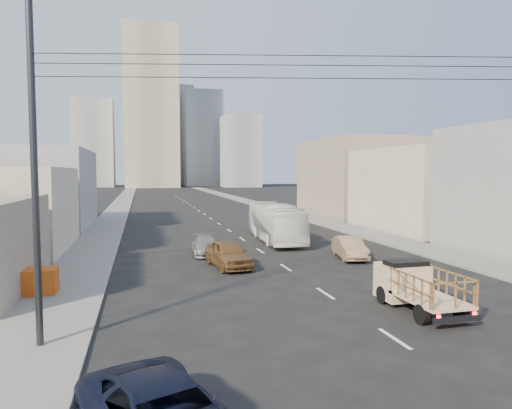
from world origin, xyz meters
name	(u,v)px	position (x,y,z in m)	size (l,w,h in m)	color
ground	(431,362)	(0.00, 0.00, 0.00)	(420.00, 420.00, 0.00)	black
sidewalk_left	(121,205)	(-11.75, 70.00, 0.06)	(3.50, 180.00, 0.12)	slate
sidewalk_right	(253,203)	(11.75, 70.00, 0.06)	(3.50, 180.00, 0.12)	slate
lane_dashes	(201,212)	(0.00, 53.00, 0.01)	(0.15, 104.00, 0.01)	silver
flatbed_pickup	(417,284)	(2.61, 4.65, 1.09)	(1.95, 4.41, 1.90)	#D3B38E
city_bus	(275,222)	(2.45, 24.47, 1.55)	(2.60, 11.13, 3.10)	white
sedan_brown	(228,254)	(-3.29, 14.99, 0.80)	(1.90, 4.72, 1.61)	brown
sedan_tan	(350,248)	(4.96, 15.73, 0.71)	(1.51, 4.33, 1.43)	#937256
sedan_grey	(206,246)	(-4.02, 19.47, 0.62)	(1.75, 4.29, 1.25)	slate
streetlamp_left	(37,147)	(-11.39, 4.00, 6.44)	(2.36, 0.25, 12.00)	#2D2D33
overhead_wires	(409,67)	(0.00, 1.50, 8.97)	(23.01, 5.02, 0.72)	black
crate_stack	(36,281)	(-13.00, 10.79, 0.69)	(1.80, 1.20, 1.14)	#C14B12
bldg_right_mid	(430,189)	(19.50, 28.00, 4.00)	(11.00, 14.00, 8.00)	#BAAC96
bldg_right_far	(360,177)	(20.00, 44.00, 5.00)	(12.00, 16.00, 10.00)	gray
bldg_left_far	(27,189)	(-19.50, 39.00, 4.00)	(12.00, 16.00, 8.00)	gray
high_rise_tower	(151,109)	(-4.00, 170.00, 30.00)	(20.00, 20.00, 60.00)	tan
midrise_ne	(203,139)	(18.00, 185.00, 20.00)	(16.00, 16.00, 40.00)	#919399
midrise_nw	(94,144)	(-26.00, 180.00, 17.00)	(15.00, 15.00, 34.00)	#919399
midrise_back	(173,137)	(6.00, 200.00, 22.00)	(18.00, 18.00, 44.00)	gray
midrise_east	(241,151)	(30.00, 165.00, 14.00)	(14.00, 14.00, 28.00)	#919399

